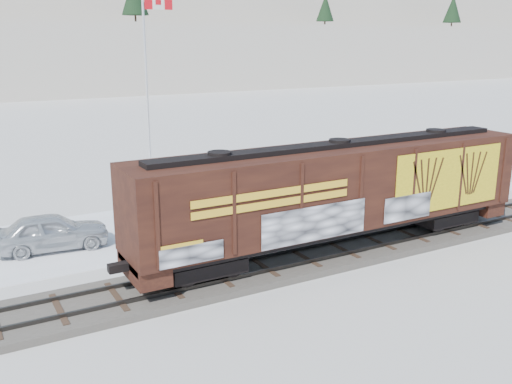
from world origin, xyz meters
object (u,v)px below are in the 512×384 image
hopper_railcar (338,189)px  car_dark (272,195)px  car_silver (51,232)px  car_white (247,199)px  flagpole (150,118)px

hopper_railcar → car_dark: size_ratio=3.61×
car_silver → car_white: 10.50m
hopper_railcar → car_white: (-0.26, 7.71, -2.30)m
car_silver → flagpole: bearing=-37.7°
flagpole → car_silver: (-7.61, -8.23, -3.65)m
car_silver → car_white: (10.46, 0.90, -0.17)m
car_white → car_silver: bearing=109.6°
hopper_railcar → flagpole: 15.43m
flagpole → car_dark: (4.36, -7.49, -3.74)m
flagpole → car_dark: flagpole is taller
car_silver → car_dark: 12.00m
hopper_railcar → car_white: hopper_railcar is taller
hopper_railcar → car_silver: (-10.72, 6.80, -2.14)m
hopper_railcar → car_white: bearing=91.9°
hopper_railcar → car_dark: 7.97m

